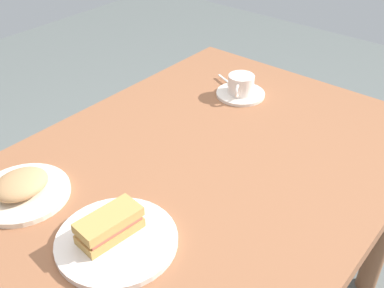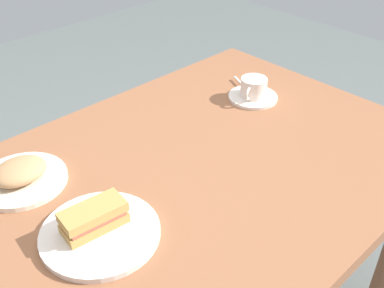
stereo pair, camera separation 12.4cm
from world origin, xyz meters
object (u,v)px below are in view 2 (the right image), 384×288
Objects in this scene: sandwich_plate at (100,233)px; side_plate at (22,180)px; dining_table at (195,197)px; spoon at (243,85)px; coffee_saucer at (253,97)px; sandwich_front at (94,218)px; coffee_cup at (254,87)px.

sandwich_plate and side_plate have the same top height.
spoon is (-0.42, -0.20, 0.12)m from dining_table.
sandwich_front is at bearing 12.06° from coffee_saucer.
coffee_cup is at bearing 171.01° from side_plate.
coffee_cup is (-0.71, -0.17, 0.04)m from sandwich_plate.
sandwich_front is 0.73m from coffee_saucer.
dining_table is 13.73× the size of spoon.
sandwich_front reaches higher than coffee_saucer.
side_plate is at bearing -82.52° from sandwich_plate.
sandwich_front is 0.78m from spoon.
spoon is (-0.03, -0.07, 0.01)m from coffee_saucer.
coffee_saucer is at bearing -167.94° from sandwich_front.
coffee_saucer is at bearing 66.31° from spoon.
dining_table is 0.36m from sandwich_front.
dining_table is at bearing -173.35° from sandwich_plate.
dining_table is at bearing 145.46° from side_plate.
sandwich_front is 0.91× the size of coffee_saucer.
coffee_saucer is 0.76m from side_plate.
side_plate is at bearing -3.43° from spoon.
sandwich_plate is 2.76× the size of spoon.
coffee_cup is at bearing -167.96° from sandwich_front.
dining_table is 0.45m from side_plate.
coffee_saucer is at bearing 171.07° from side_plate.
sandwich_plate is at bearing 97.48° from side_plate.
coffee_cup is at bearing 65.43° from spoon.
sandwich_front is at bearing -88.85° from sandwich_plate.
spoon is (-0.03, -0.07, -0.03)m from coffee_cup.
spoon is at bearing -114.57° from coffee_cup.
sandwich_plate reaches higher than coffee_saucer.
side_plate is (0.36, -0.25, 0.12)m from dining_table.
dining_table is 0.35m from sandwich_plate.
spoon reaches higher than coffee_saucer.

